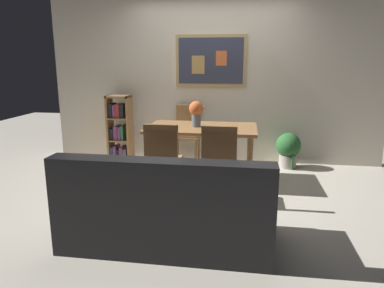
{
  "coord_description": "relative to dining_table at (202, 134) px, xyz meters",
  "views": [
    {
      "loc": [
        0.53,
        -4.19,
        1.59
      ],
      "look_at": [
        -0.07,
        -0.23,
        0.65
      ],
      "focal_mm": 33.49,
      "sensor_mm": 36.0,
      "label": 1
    }
  ],
  "objects": [
    {
      "name": "wall_back_with_painting",
      "position": [
        0.04,
        1.06,
        0.67
      ],
      "size": [
        5.2,
        0.14,
        2.6
      ],
      "color": "beige",
      "rests_on": "ground_plane"
    },
    {
      "name": "potted_ivy",
      "position": [
        1.22,
        0.77,
        -0.35
      ],
      "size": [
        0.37,
        0.37,
        0.57
      ],
      "color": "#B2ADA3",
      "rests_on": "ground_plane"
    },
    {
      "name": "tv_remote",
      "position": [
        0.22,
        -0.19,
        0.11
      ],
      "size": [
        0.16,
        0.11,
        0.02
      ],
      "color": "black",
      "rests_on": "dining_table"
    },
    {
      "name": "ground_plane",
      "position": [
        0.04,
        -0.42,
        -0.64
      ],
      "size": [
        12.0,
        12.0,
        0.0
      ],
      "primitive_type": "plane",
      "color": "beige"
    },
    {
      "name": "dining_chair_near_left",
      "position": [
        -0.34,
        -0.78,
        -0.1
      ],
      "size": [
        0.4,
        0.41,
        0.91
      ],
      "color": "#9E7042",
      "rests_on": "ground_plane"
    },
    {
      "name": "bookshelf",
      "position": [
        -1.41,
        0.73,
        -0.14
      ],
      "size": [
        0.36,
        0.28,
        1.05
      ],
      "color": "#9E7042",
      "rests_on": "ground_plane"
    },
    {
      "name": "dining_chair_near_right",
      "position": [
        0.3,
        -0.79,
        -0.1
      ],
      "size": [
        0.4,
        0.41,
        0.91
      ],
      "color": "#9E7042",
      "rests_on": "ground_plane"
    },
    {
      "name": "dining_table",
      "position": [
        0.0,
        0.0,
        0.0
      ],
      "size": [
        1.43,
        0.88,
        0.73
      ],
      "color": "#9E7042",
      "rests_on": "ground_plane"
    },
    {
      "name": "flower_vase",
      "position": [
        -0.07,
        -0.0,
        0.3
      ],
      "size": [
        0.2,
        0.2,
        0.34
      ],
      "color": "slate",
      "rests_on": "dining_table"
    },
    {
      "name": "dining_chair_far_left",
      "position": [
        -0.33,
        0.8,
        -0.1
      ],
      "size": [
        0.4,
        0.41,
        0.91
      ],
      "color": "#9E7042",
      "rests_on": "ground_plane"
    },
    {
      "name": "leather_couch",
      "position": [
        -0.08,
        -1.77,
        -0.33
      ],
      "size": [
        1.8,
        0.84,
        0.84
      ],
      "color": "black",
      "rests_on": "ground_plane"
    }
  ]
}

